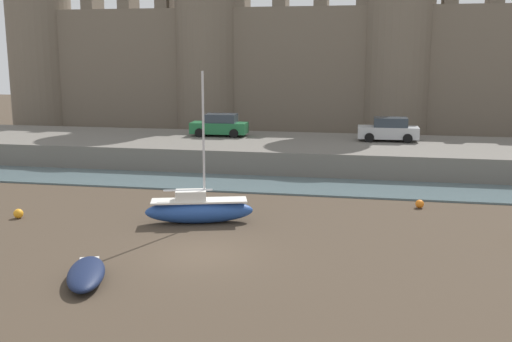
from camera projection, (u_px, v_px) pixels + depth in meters
name	position (u px, v px, depth m)	size (l,w,h in m)	color
ground_plane	(201.00, 255.00, 22.71)	(160.00, 160.00, 0.00)	#423528
water_channel	(261.00, 184.00, 34.68)	(80.00, 4.50, 0.10)	slate
quay_road	(280.00, 152.00, 41.53)	(60.50, 10.00, 1.55)	#666059
castle	(300.00, 53.00, 51.11)	(55.05, 6.55, 20.27)	#706354
sailboat_near_channel_right	(199.00, 209.00, 26.85)	(4.98, 2.49, 6.77)	#234793
rowboat_foreground_right	(86.00, 273.00, 19.95)	(2.31, 3.43, 0.56)	#141E3D
mooring_buoy_mid_mud	(18.00, 214.00, 27.68)	(0.44, 0.44, 0.44)	orange
mooring_buoy_off_centre	(420.00, 204.00, 29.49)	(0.42, 0.42, 0.42)	orange
car_quay_west	(389.00, 130.00, 41.21)	(4.14, 1.96, 1.62)	#B2B5B7
car_quay_east	(220.00, 125.00, 43.74)	(4.14, 1.96, 1.62)	#1E6638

